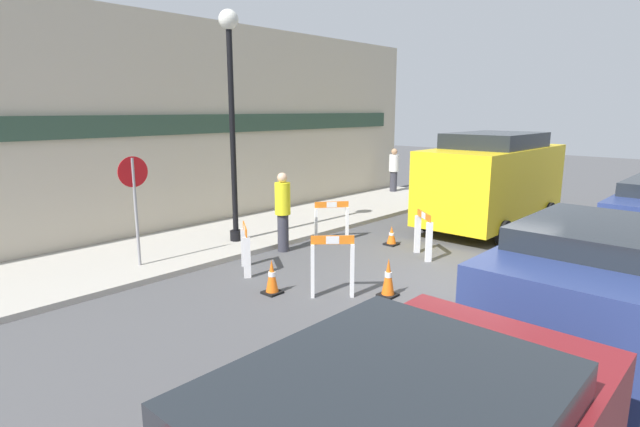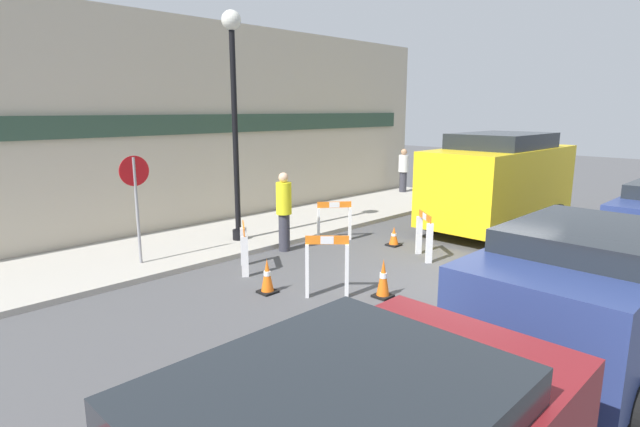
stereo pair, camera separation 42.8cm
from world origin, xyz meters
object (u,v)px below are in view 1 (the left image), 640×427
(work_van, at_px, (493,177))
(person_worker, at_px, (283,209))
(person_pedestrian, at_px, (394,169))
(parked_car_1, at_px, (595,283))
(stop_sign, at_px, (135,193))
(streetlamp_post, at_px, (231,97))

(work_van, bearing_deg, person_worker, 155.84)
(person_worker, height_order, work_van, work_van)
(person_pedestrian, distance_m, work_van, 5.76)
(parked_car_1, bearing_deg, stop_sign, 105.86)
(person_pedestrian, bearing_deg, streetlamp_post, 40.91)
(person_worker, bearing_deg, person_pedestrian, 102.12)
(person_worker, distance_m, person_pedestrian, 8.63)
(stop_sign, bearing_deg, person_pedestrian, -169.67)
(stop_sign, distance_m, person_pedestrian, 11.26)
(streetlamp_post, bearing_deg, work_van, -32.09)
(stop_sign, relative_size, work_van, 0.43)
(stop_sign, distance_m, person_worker, 3.17)
(streetlamp_post, height_order, person_pedestrian, streetlamp_post)
(parked_car_1, xyz_separation_m, work_van, (6.22, 4.09, 0.38))
(stop_sign, height_order, person_pedestrian, stop_sign)
(person_pedestrian, xyz_separation_m, work_van, (-2.74, -5.05, 0.42))
(stop_sign, xyz_separation_m, parked_car_1, (2.18, -7.67, -0.57))
(stop_sign, height_order, work_van, work_van)
(person_worker, xyz_separation_m, parked_car_1, (-0.73, -6.56, 0.03))
(person_worker, bearing_deg, stop_sign, -116.32)
(person_worker, xyz_separation_m, person_pedestrian, (8.24, 2.58, 0.00))
(person_worker, relative_size, person_pedestrian, 1.11)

